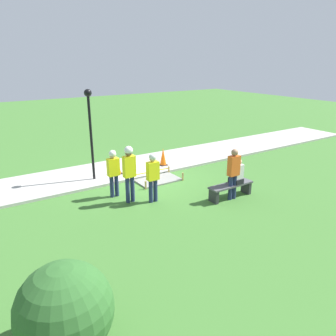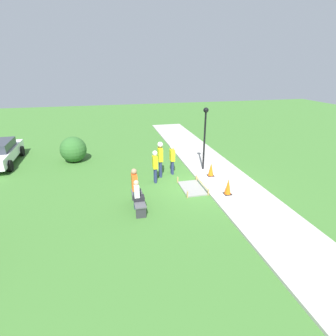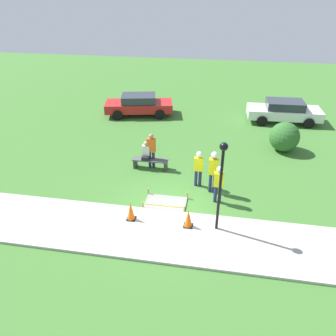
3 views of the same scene
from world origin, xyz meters
The scene contains 15 objects.
ground_plane centered at (0.00, 0.00, 0.00)m, with size 60.00×60.00×0.00m, color #3D702D.
sidewalk centered at (0.00, -1.38, 0.05)m, with size 28.00×2.77×0.10m.
wet_concrete_patch centered at (-0.31, 0.57, 0.03)m, with size 1.73×1.05×0.32m.
traffic_cone_near_patch centered at (-1.40, -0.78, 0.48)m, with size 0.34×0.34×0.76m.
traffic_cone_far_patch centered at (0.78, -0.83, 0.46)m, with size 0.34×0.34×0.72m.
park_bench centered at (-1.56, 3.34, 0.35)m, with size 1.72×0.44×0.50m.
person_seated_on_bench centered at (-1.78, 3.39, 0.85)m, with size 0.36×0.44×0.89m.
worker_supervisor centered at (0.86, 2.17, 1.00)m, with size 0.40×0.25×1.70m.
worker_assistant centered at (1.77, 1.05, 0.99)m, with size 0.40×0.24×1.68m.
worker_trainee centered at (1.52, 1.76, 1.19)m, with size 0.40×0.28×1.94m.
bystander_in_orange_shirt centered at (-1.52, 3.46, 1.01)m, with size 0.40×0.23×1.78m.
lamppost_near centered at (1.82, -0.77, 2.40)m, with size 0.28×0.28×3.46m.
parked_car_white centered at (5.61, 10.86, 0.74)m, with size 4.65×2.16×1.41m.
parked_car_red centered at (-3.93, 10.51, 0.73)m, with size 4.77×2.69×1.39m.
shrub_rounded_near centered at (5.06, 6.50, 0.79)m, with size 1.58×1.58×1.58m.
Camera 3 is at (1.66, -10.28, 7.94)m, focal length 35.00 mm.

